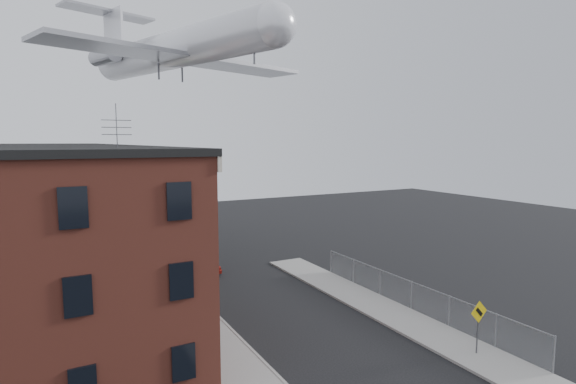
% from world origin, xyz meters
% --- Properties ---
extents(ground, '(120.00, 120.00, 0.00)m').
position_xyz_m(ground, '(0.00, 0.00, 0.00)').
color(ground, black).
rests_on(ground, ground).
extents(sidewalk_left, '(3.00, 62.00, 0.12)m').
position_xyz_m(sidewalk_left, '(-5.50, 24.00, 0.06)').
color(sidewalk_left, gray).
rests_on(sidewalk_left, ground).
extents(sidewalk_right, '(3.00, 26.00, 0.12)m').
position_xyz_m(sidewalk_right, '(5.50, 6.00, 0.06)').
color(sidewalk_right, gray).
rests_on(sidewalk_right, ground).
extents(curb_left, '(0.15, 62.00, 0.14)m').
position_xyz_m(curb_left, '(-4.05, 24.00, 0.07)').
color(curb_left, gray).
rests_on(curb_left, ground).
extents(curb_right, '(0.15, 26.00, 0.14)m').
position_xyz_m(curb_right, '(4.05, 6.00, 0.07)').
color(curb_right, gray).
rests_on(curb_right, ground).
extents(corner_building, '(10.31, 12.30, 12.15)m').
position_xyz_m(corner_building, '(-12.00, 7.00, 5.16)').
color(corner_building, '#3C1D13').
rests_on(corner_building, ground).
extents(row_house_a, '(11.98, 7.00, 10.30)m').
position_xyz_m(row_house_a, '(-11.96, 16.50, 5.13)').
color(row_house_a, slate).
rests_on(row_house_a, ground).
extents(row_house_b, '(11.98, 7.00, 10.30)m').
position_xyz_m(row_house_b, '(-11.96, 23.50, 5.13)').
color(row_house_b, '#6F6358').
rests_on(row_house_b, ground).
extents(row_house_c, '(11.98, 7.00, 10.30)m').
position_xyz_m(row_house_c, '(-11.96, 30.50, 5.13)').
color(row_house_c, slate).
rests_on(row_house_c, ground).
extents(row_house_d, '(11.98, 7.00, 10.30)m').
position_xyz_m(row_house_d, '(-11.96, 37.50, 5.13)').
color(row_house_d, '#6F6358').
rests_on(row_house_d, ground).
extents(row_house_e, '(11.98, 7.00, 10.30)m').
position_xyz_m(row_house_e, '(-11.96, 44.50, 5.13)').
color(row_house_e, slate).
rests_on(row_house_e, ground).
extents(chainlink_fence, '(0.06, 18.06, 1.90)m').
position_xyz_m(chainlink_fence, '(7.00, 5.00, 1.00)').
color(chainlink_fence, gray).
rests_on(chainlink_fence, ground).
extents(warning_sign, '(1.10, 0.11, 2.80)m').
position_xyz_m(warning_sign, '(5.60, -1.03, 1.88)').
color(warning_sign, '#515156').
rests_on(warning_sign, ground).
extents(utility_pole, '(1.80, 0.26, 9.00)m').
position_xyz_m(utility_pole, '(-5.60, 18.00, 4.67)').
color(utility_pole, black).
rests_on(utility_pole, ground).
extents(street_tree, '(3.22, 3.20, 5.20)m').
position_xyz_m(street_tree, '(-5.27, 27.92, 3.45)').
color(street_tree, black).
rests_on(street_tree, ground).
extents(car_near, '(2.11, 4.17, 1.36)m').
position_xyz_m(car_near, '(-1.80, 19.44, 0.68)').
color(car_near, '#AE2016').
rests_on(car_near, ground).
extents(car_mid, '(1.52, 3.85, 1.25)m').
position_xyz_m(car_mid, '(-2.35, 23.94, 0.62)').
color(car_mid, black).
rests_on(car_mid, ground).
extents(car_far, '(2.32, 4.74, 1.33)m').
position_xyz_m(car_far, '(-3.60, 36.52, 0.66)').
color(car_far, slate).
rests_on(car_far, ground).
extents(airplane, '(21.45, 24.55, 7.12)m').
position_xyz_m(airplane, '(-3.48, 20.91, 17.69)').
color(airplane, white).
rests_on(airplane, ground).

